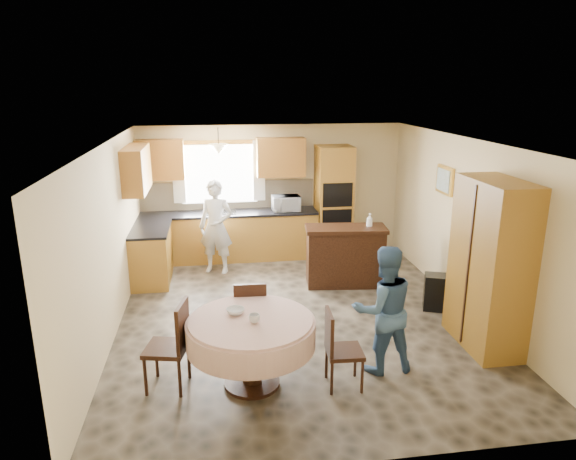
# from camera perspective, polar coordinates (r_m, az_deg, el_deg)

# --- Properties ---
(floor) EXTENTS (5.00, 6.00, 0.01)m
(floor) POSITION_cam_1_polar(r_m,az_deg,el_deg) (7.51, 1.05, -9.61)
(floor) COLOR brown
(floor) RESTS_ON ground
(ceiling) EXTENTS (5.00, 6.00, 0.01)m
(ceiling) POSITION_cam_1_polar(r_m,az_deg,el_deg) (6.81, 1.16, 9.72)
(ceiling) COLOR white
(ceiling) RESTS_ON wall_back
(wall_back) EXTENTS (5.00, 0.02, 2.50)m
(wall_back) POSITION_cam_1_polar(r_m,az_deg,el_deg) (9.94, -1.79, 4.44)
(wall_back) COLOR beige
(wall_back) RESTS_ON floor
(wall_front) EXTENTS (5.00, 0.02, 2.50)m
(wall_front) POSITION_cam_1_polar(r_m,az_deg,el_deg) (4.33, 7.87, -11.62)
(wall_front) COLOR beige
(wall_front) RESTS_ON floor
(wall_left) EXTENTS (0.02, 6.00, 2.50)m
(wall_left) POSITION_cam_1_polar(r_m,az_deg,el_deg) (7.09, -19.24, -1.25)
(wall_left) COLOR beige
(wall_left) RESTS_ON floor
(wall_right) EXTENTS (0.02, 6.00, 2.50)m
(wall_right) POSITION_cam_1_polar(r_m,az_deg,el_deg) (7.86, 19.39, 0.37)
(wall_right) COLOR beige
(wall_right) RESTS_ON floor
(window) EXTENTS (1.40, 0.03, 1.10)m
(window) POSITION_cam_1_polar(r_m,az_deg,el_deg) (9.79, -7.65, 6.21)
(window) COLOR white
(window) RESTS_ON wall_back
(curtain_left) EXTENTS (0.22, 0.02, 1.15)m
(curtain_left) POSITION_cam_1_polar(r_m,az_deg,el_deg) (9.75, -12.09, 6.26)
(curtain_left) COLOR white
(curtain_left) RESTS_ON wall_back
(curtain_right) EXTENTS (0.22, 0.02, 1.15)m
(curtain_right) POSITION_cam_1_polar(r_m,az_deg,el_deg) (9.77, -3.23, 6.61)
(curtain_right) COLOR white
(curtain_right) RESTS_ON wall_back
(base_cab_back) EXTENTS (3.30, 0.60, 0.88)m
(base_cab_back) POSITION_cam_1_polar(r_m,az_deg,el_deg) (9.79, -6.49, -0.74)
(base_cab_back) COLOR gold
(base_cab_back) RESTS_ON floor
(counter_back) EXTENTS (3.30, 0.64, 0.04)m
(counter_back) POSITION_cam_1_polar(r_m,az_deg,el_deg) (9.66, -6.58, 1.87)
(counter_back) COLOR black
(counter_back) RESTS_ON base_cab_back
(base_cab_left) EXTENTS (0.60, 1.20, 0.88)m
(base_cab_left) POSITION_cam_1_polar(r_m,az_deg,el_deg) (8.99, -14.90, -2.73)
(base_cab_left) COLOR gold
(base_cab_left) RESTS_ON floor
(counter_left) EXTENTS (0.64, 1.20, 0.04)m
(counter_left) POSITION_cam_1_polar(r_m,az_deg,el_deg) (8.85, -15.11, 0.09)
(counter_left) COLOR black
(counter_left) RESTS_ON base_cab_left
(backsplash) EXTENTS (3.30, 0.02, 0.55)m
(backsplash) POSITION_cam_1_polar(r_m,az_deg,el_deg) (9.88, -6.69, 3.86)
(backsplash) COLOR tan
(backsplash) RESTS_ON wall_back
(wall_cab_left) EXTENTS (0.85, 0.33, 0.72)m
(wall_cab_left) POSITION_cam_1_polar(r_m,az_deg,el_deg) (9.64, -14.01, 7.60)
(wall_cab_left) COLOR #B27C2C
(wall_cab_left) RESTS_ON wall_back
(wall_cab_right) EXTENTS (0.90, 0.33, 0.72)m
(wall_cab_right) POSITION_cam_1_polar(r_m,az_deg,el_deg) (9.68, -0.82, 8.10)
(wall_cab_right) COLOR #B27C2C
(wall_cab_right) RESTS_ON wall_back
(wall_cab_side) EXTENTS (0.33, 1.20, 0.72)m
(wall_cab_side) POSITION_cam_1_polar(r_m,az_deg,el_deg) (8.66, -16.49, 6.50)
(wall_cab_side) COLOR #B27C2C
(wall_cab_side) RESTS_ON wall_left
(oven_tower) EXTENTS (0.66, 0.62, 2.12)m
(oven_tower) POSITION_cam_1_polar(r_m,az_deg,el_deg) (9.88, 5.08, 3.19)
(oven_tower) COLOR gold
(oven_tower) RESTS_ON floor
(oven_upper) EXTENTS (0.56, 0.01, 0.45)m
(oven_upper) POSITION_cam_1_polar(r_m,az_deg,el_deg) (9.54, 5.55, 3.88)
(oven_upper) COLOR black
(oven_upper) RESTS_ON oven_tower
(oven_lower) EXTENTS (0.56, 0.01, 0.45)m
(oven_lower) POSITION_cam_1_polar(r_m,az_deg,el_deg) (9.66, 5.47, 0.98)
(oven_lower) COLOR black
(oven_lower) RESTS_ON oven_tower
(pendant) EXTENTS (0.36, 0.36, 0.18)m
(pendant) POSITION_cam_1_polar(r_m,az_deg,el_deg) (9.24, -7.71, 8.89)
(pendant) COLOR beige
(pendant) RESTS_ON ceiling
(sideboard) EXTENTS (1.36, 0.68, 0.94)m
(sideboard) POSITION_cam_1_polar(r_m,az_deg,el_deg) (8.53, 6.36, -3.09)
(sideboard) COLOR #361D0E
(sideboard) RESTS_ON floor
(space_heater) EXTENTS (0.46, 0.39, 0.54)m
(space_heater) POSITION_cam_1_polar(r_m,az_deg,el_deg) (7.95, 16.28, -6.65)
(space_heater) COLOR black
(space_heater) RESTS_ON floor
(cupboard) EXTENTS (0.56, 1.13, 2.15)m
(cupboard) POSITION_cam_1_polar(r_m,az_deg,el_deg) (6.83, 21.52, -3.70)
(cupboard) COLOR gold
(cupboard) RESTS_ON floor
(dining_table) EXTENTS (1.40, 1.40, 0.80)m
(dining_table) POSITION_cam_1_polar(r_m,az_deg,el_deg) (5.70, -4.13, -11.43)
(dining_table) COLOR #361D0E
(dining_table) RESTS_ON floor
(chair_left) EXTENTS (0.52, 0.52, 1.01)m
(chair_left) POSITION_cam_1_polar(r_m,az_deg,el_deg) (5.81, -12.63, -11.98)
(chair_left) COLOR #361D0E
(chair_left) RESTS_ON floor
(chair_back) EXTENTS (0.44, 0.44, 0.95)m
(chair_back) POSITION_cam_1_polar(r_m,az_deg,el_deg) (6.39, -4.20, -9.20)
(chair_back) COLOR #361D0E
(chair_back) RESTS_ON floor
(chair_right) EXTENTS (0.41, 0.41, 0.90)m
(chair_right) POSITION_cam_1_polar(r_m,az_deg,el_deg) (5.75, 5.59, -12.65)
(chair_right) COLOR #361D0E
(chair_right) RESTS_ON floor
(framed_picture) EXTENTS (0.06, 0.53, 0.44)m
(framed_picture) POSITION_cam_1_polar(r_m,az_deg,el_deg) (8.43, 17.02, 5.32)
(framed_picture) COLOR gold
(framed_picture) RESTS_ON wall_right
(microwave) EXTENTS (0.53, 0.37, 0.29)m
(microwave) POSITION_cam_1_polar(r_m,az_deg,el_deg) (9.67, -0.24, 2.98)
(microwave) COLOR silver
(microwave) RESTS_ON counter_back
(person_sink) EXTENTS (0.70, 0.57, 1.65)m
(person_sink) POSITION_cam_1_polar(r_m,az_deg,el_deg) (9.04, -7.99, 0.35)
(person_sink) COLOR silver
(person_sink) RESTS_ON floor
(person_dining) EXTENTS (0.77, 0.62, 1.52)m
(person_dining) POSITION_cam_1_polar(r_m,az_deg,el_deg) (6.02, 10.54, -8.66)
(person_dining) COLOR #3B5B81
(person_dining) RESTS_ON floor
(bowl_sideboard) EXTENTS (0.31, 0.31, 0.06)m
(bowl_sideboard) POSITION_cam_1_polar(r_m,az_deg,el_deg) (8.30, 4.22, 0.03)
(bowl_sideboard) COLOR #B2B2B2
(bowl_sideboard) RESTS_ON sideboard
(bottle_sideboard) EXTENTS (0.12, 0.12, 0.27)m
(bottle_sideboard) POSITION_cam_1_polar(r_m,az_deg,el_deg) (8.46, 9.04, 0.93)
(bottle_sideboard) COLOR silver
(bottle_sideboard) RESTS_ON sideboard
(cup_table) EXTENTS (0.12, 0.12, 0.09)m
(cup_table) POSITION_cam_1_polar(r_m,az_deg,el_deg) (5.52, -3.76, -9.77)
(cup_table) COLOR #B2B2B2
(cup_table) RESTS_ON dining_table
(bowl_table) EXTENTS (0.23, 0.23, 0.06)m
(bowl_table) POSITION_cam_1_polar(r_m,az_deg,el_deg) (5.73, -5.86, -8.97)
(bowl_table) COLOR #B2B2B2
(bowl_table) RESTS_ON dining_table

